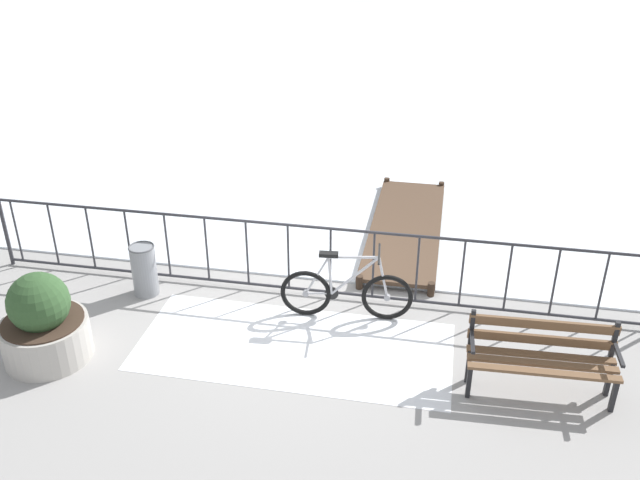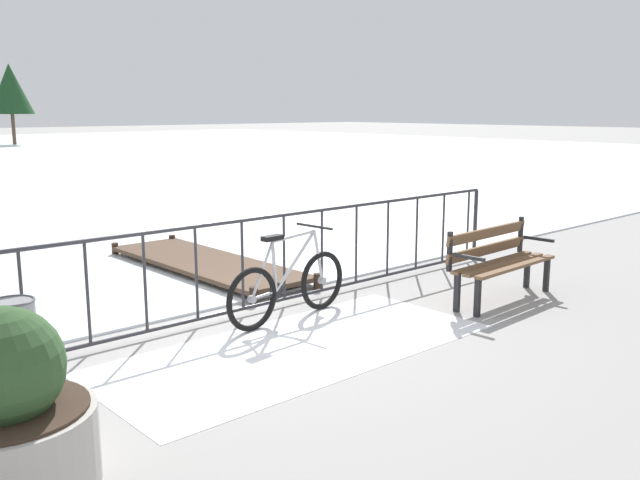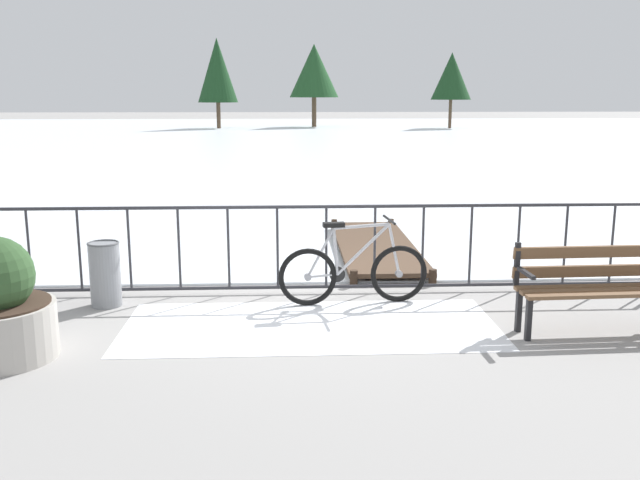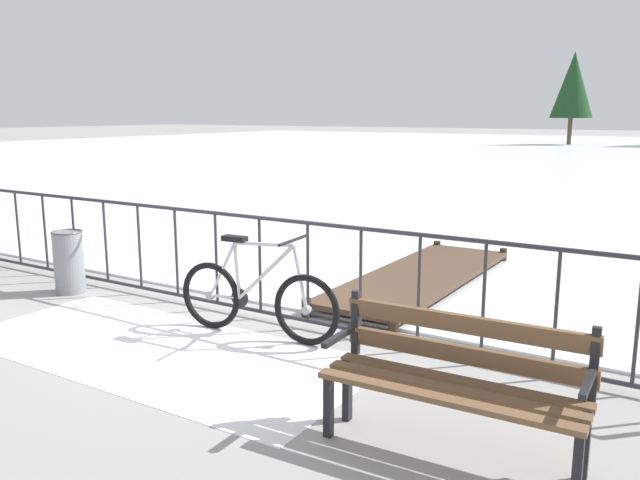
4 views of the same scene
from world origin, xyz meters
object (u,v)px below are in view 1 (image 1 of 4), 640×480
Objects in this scene: bicycle_near_railing at (346,293)px; trash_bin at (144,270)px; park_bench at (542,353)px; planter_with_shrub at (43,324)px.

trash_bin is at bearing 178.89° from bicycle_near_railing.
bicycle_near_railing is 2.55m from park_bench.
bicycle_near_railing is at bearing 156.09° from park_bench.
trash_bin is (0.57, 1.56, -0.09)m from planter_with_shrub.
planter_with_shrub is 1.66m from trash_bin.
bicycle_near_railing is 1.52× the size of planter_with_shrub.
bicycle_near_railing reaches higher than trash_bin.
bicycle_near_railing is 2.33× the size of trash_bin.
bicycle_near_railing is 2.79m from trash_bin.
park_bench is at bearing -23.91° from bicycle_near_railing.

